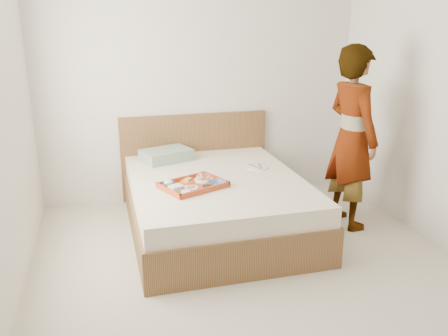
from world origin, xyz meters
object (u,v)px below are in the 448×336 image
Objects in this scene: bed at (216,204)px; tray at (193,185)px; dinner_plate at (257,167)px; person at (352,138)px.

bed is 3.77× the size of tray.
dinner_plate reaches higher than bed.
person is at bearing -25.19° from dinner_plate.
person is (1.28, -0.19, 0.61)m from bed.
tray is 0.84m from dinner_plate.
tray is (-0.26, -0.21, 0.29)m from bed.
dinner_plate is at bearing 21.94° from bed.
dinner_plate is 0.13× the size of person.
dinner_plate is (0.47, 0.19, 0.27)m from bed.
person reaches higher than dinner_plate.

